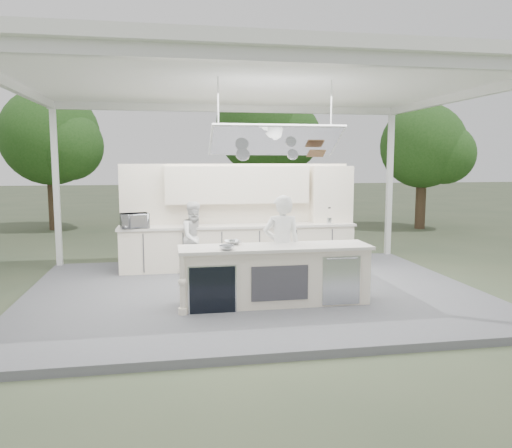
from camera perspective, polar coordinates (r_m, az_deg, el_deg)
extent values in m
plane|color=#495037|center=(9.10, -0.28, -8.26)|extent=(90.00, 90.00, 0.00)
cube|color=#56575B|center=(9.08, -0.28, -7.89)|extent=(8.00, 6.00, 0.12)
cube|color=white|center=(12.75, 15.00, 4.36)|extent=(0.12, 0.12, 3.70)
cube|color=white|center=(11.81, -21.87, 3.88)|extent=(0.12, 0.12, 3.70)
cube|color=white|center=(8.88, -0.30, 15.98)|extent=(8.20, 6.20, 0.16)
cube|color=white|center=(6.05, 4.60, 18.58)|extent=(8.00, 0.12, 0.16)
cube|color=white|center=(11.70, -2.76, 13.04)|extent=(8.00, 0.12, 0.16)
cube|color=white|center=(9.06, -26.24, 14.06)|extent=(0.12, 6.00, 0.16)
cube|color=white|center=(10.26, 22.36, 13.36)|extent=(0.12, 6.00, 0.16)
cube|color=white|center=(7.93, 2.26, 9.55)|extent=(2.00, 0.71, 0.43)
cube|color=white|center=(7.93, 2.26, 9.55)|extent=(2.06, 0.76, 0.46)
cylinder|color=white|center=(7.83, -4.34, 13.05)|extent=(0.02, 0.02, 0.95)
cylinder|color=white|center=(8.21, 8.59, 12.72)|extent=(0.02, 0.02, 0.95)
cylinder|color=silver|center=(7.99, -1.52, 7.95)|extent=(0.22, 0.14, 0.21)
cylinder|color=silver|center=(8.09, 4.20, 7.93)|extent=(0.18, 0.12, 0.18)
cube|color=brown|center=(8.22, 6.90, 8.02)|extent=(0.28, 0.18, 0.12)
cube|color=#EEE3C9|center=(8.14, 2.19, -5.98)|extent=(3.00, 0.70, 0.90)
cube|color=white|center=(8.05, 2.20, -2.68)|extent=(3.10, 0.78, 0.05)
cylinder|color=#EEE3C9|center=(7.62, -8.41, -6.88)|extent=(0.11, 0.11, 0.92)
cube|color=black|center=(7.67, -5.00, -7.52)|extent=(0.70, 0.04, 0.72)
cube|color=silver|center=(7.66, -5.00, -7.52)|extent=(0.74, 0.03, 0.72)
cube|color=#3B3A40|center=(7.81, 2.75, -6.78)|extent=(0.90, 0.02, 0.55)
cube|color=silver|center=(8.08, 9.72, -6.39)|extent=(0.62, 0.02, 0.78)
cube|color=#EEE3C9|center=(10.81, -1.99, -2.69)|extent=(5.00, 0.65, 0.90)
cube|color=white|center=(10.74, -2.00, -0.20)|extent=(5.08, 0.72, 0.05)
cube|color=#EEE3C9|center=(11.01, -2.22, 1.03)|extent=(5.00, 0.10, 2.25)
cube|color=#EEE3C9|center=(10.83, -2.15, 4.51)|extent=(3.10, 0.38, 0.80)
cube|color=#EEE3C9|center=(11.28, 8.54, 3.27)|extent=(0.90, 0.45, 1.30)
cube|color=brown|center=(11.28, 8.54, 3.27)|extent=(0.84, 0.40, 0.03)
cylinder|color=silver|center=(11.16, 8.23, 0.45)|extent=(0.20, 0.20, 0.12)
cylinder|color=black|center=(11.14, 8.25, 1.27)|extent=(0.17, 0.17, 0.20)
cylinder|color=black|center=(11.28, 9.92, 0.44)|extent=(0.16, 0.16, 0.10)
cone|color=black|center=(11.26, 9.94, 1.30)|extent=(0.14, 0.14, 0.24)
cylinder|color=#4A3625|center=(19.12, -22.14, 2.53)|extent=(0.36, 0.36, 2.10)
sphere|color=#335D22|center=(19.09, -22.46, 9.24)|extent=(3.40, 3.40, 3.40)
sphere|color=#335D22|center=(18.45, -20.66, 8.35)|extent=(2.38, 2.38, 2.38)
cylinder|color=#4A3625|center=(21.06, 0.90, 3.91)|extent=(0.36, 0.36, 2.45)
sphere|color=#335D22|center=(21.08, 0.92, 11.05)|extent=(4.00, 4.00, 4.00)
sphere|color=#335D22|center=(20.63, 3.45, 10.01)|extent=(2.80, 2.80, 2.80)
cylinder|color=#4A3625|center=(18.97, 18.29, 2.40)|extent=(0.36, 0.36, 1.92)
sphere|color=#335D22|center=(18.92, 18.54, 8.48)|extent=(3.00, 3.00, 3.00)
sphere|color=#335D22|center=(18.82, 20.78, 7.48)|extent=(2.10, 2.10, 2.10)
imported|color=white|center=(8.44, 2.97, -2.58)|extent=(0.66, 0.45, 1.75)
imported|color=silver|center=(10.33, -6.92, -1.55)|extent=(0.89, 0.81, 1.49)
imported|color=silver|center=(10.45, -13.71, 0.37)|extent=(0.61, 0.48, 0.30)
imported|color=#B2B4B9|center=(8.17, -2.70, -2.12)|extent=(0.32, 0.32, 0.07)
imported|color=silver|center=(7.66, -3.36, -2.72)|extent=(0.28, 0.28, 0.07)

